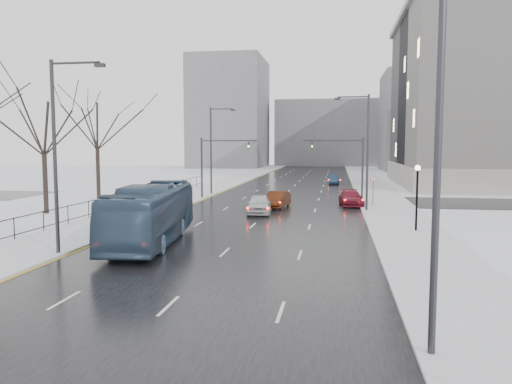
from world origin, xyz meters
The scene contains 24 objects.
road centered at (0.00, 60.00, 0.02)m, with size 16.00×150.00×0.04m, color black.
cross_road centered at (0.00, 48.00, 0.02)m, with size 130.00×10.00×0.04m, color black.
sidewalk_left centered at (-10.50, 60.00, 0.08)m, with size 5.00×150.00×0.16m, color silver.
sidewalk_right centered at (10.50, 60.00, 0.08)m, with size 5.00×150.00×0.16m, color silver.
park_strip centered at (-20.00, 60.00, 0.06)m, with size 14.00×150.00×0.12m, color white.
tree_park_d centered at (-17.80, 34.00, 0.00)m, with size 8.75×8.75×12.50m, color black, non-canonical shape.
tree_park_e centered at (-18.20, 44.00, 0.00)m, with size 9.45×9.45×13.50m, color black, non-canonical shape.
iron_fence centered at (-13.00, 30.00, 0.91)m, with size 0.06×70.00×1.30m.
streetlight_r_near centered at (8.17, 10.00, 5.62)m, with size 2.95×0.25×10.00m.
streetlight_r_mid centered at (8.17, 40.00, 5.62)m, with size 2.95×0.25×10.00m.
streetlight_l_near centered at (-8.17, 20.00, 5.62)m, with size 2.95×0.25×10.00m.
streetlight_l_far centered at (-8.17, 52.00, 5.62)m, with size 2.95×0.25×10.00m.
lamppost_r_mid centered at (11.00, 30.00, 2.94)m, with size 0.36×0.36×4.28m.
mast_signal_right centered at (7.33, 48.00, 4.11)m, with size 6.10×0.33×6.50m.
mast_signal_left centered at (-7.33, 48.00, 4.11)m, with size 6.10×0.33×6.50m.
no_uturn_sign centered at (9.20, 44.00, 2.30)m, with size 0.60×0.06×2.70m.
bldg_far_right centered at (28.00, 115.00, 11.00)m, with size 24.00×20.00×22.00m, color slate.
bldg_far_left centered at (-22.00, 125.00, 14.00)m, with size 18.00×22.00×28.00m, color slate.
bldg_far_center centered at (4.00, 140.00, 9.00)m, with size 30.00×18.00×18.00m, color slate.
bus centered at (-4.80, 23.94, 1.74)m, with size 2.86×12.22×3.40m, color #334A63.
sedan_center_near centered at (-0.50, 37.09, 0.85)m, with size 1.91×4.75×1.62m, color silver.
sedan_right_near centered at (0.50, 41.29, 0.79)m, with size 1.60×4.58×1.51m, color #461C0C.
sedan_right_far centered at (7.20, 44.11, 0.75)m, with size 2.00×4.91×1.42m, color maroon.
sedan_right_distant centered at (5.39, 70.29, 0.71)m, with size 1.42×4.06×1.34m, color navy.
Camera 1 is at (5.82, -3.50, 5.72)m, focal length 35.00 mm.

